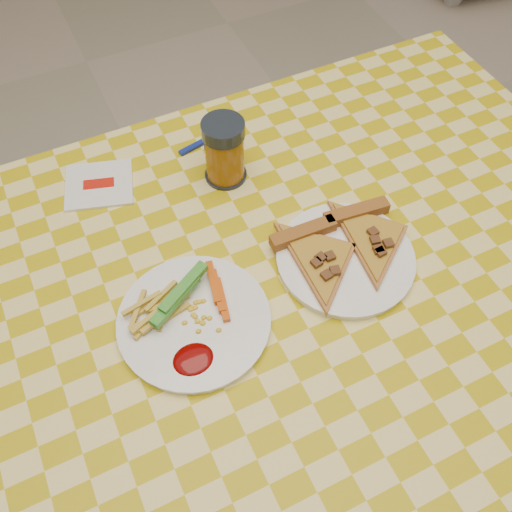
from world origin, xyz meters
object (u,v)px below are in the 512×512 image
object	(u,v)px
table	(276,299)
plate_right	(345,259)
plate_left	(194,322)
drink_glass	(224,151)

from	to	relation	value
table	plate_right	distance (m)	0.14
table	plate_left	distance (m)	0.17
drink_glass	plate_left	bearing A→B (deg)	-122.64
plate_right	drink_glass	size ratio (longest dim) A/B	1.79
drink_glass	plate_right	bearing A→B (deg)	-69.24
plate_right	plate_left	bearing A→B (deg)	-179.72
table	drink_glass	size ratio (longest dim) A/B	10.36
table	drink_glass	world-z (taller)	drink_glass
table	drink_glass	distance (m)	0.27
table	plate_right	bearing A→B (deg)	-11.25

